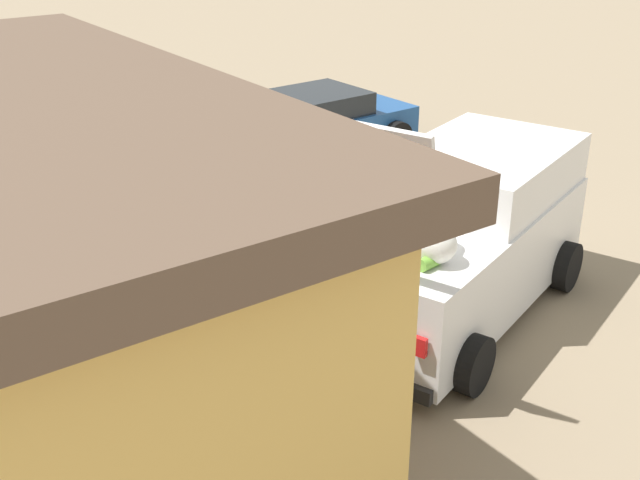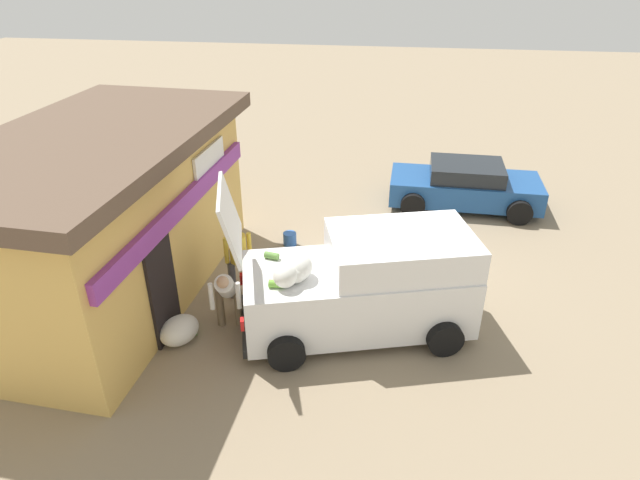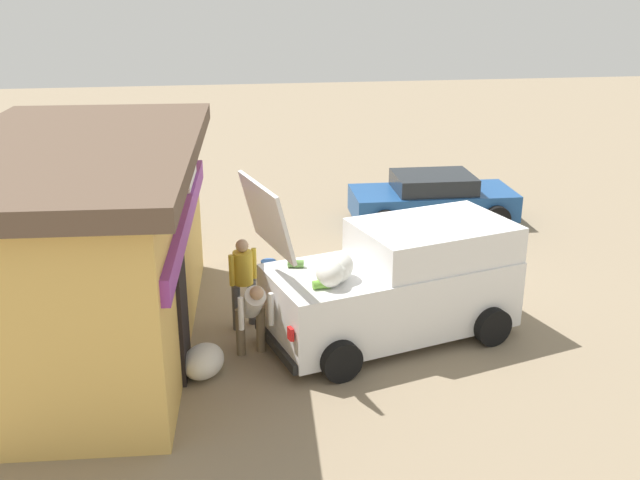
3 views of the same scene
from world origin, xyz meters
name	(u,v)px [view 2 (image 2 of 3)]	position (x,y,z in m)	size (l,w,h in m)	color
ground_plane	(377,276)	(0.00, 0.00, 0.00)	(60.00, 60.00, 0.00)	gray
storefront_bar	(106,216)	(-1.32, 5.30, 1.75)	(7.27, 4.24, 3.42)	#E0B259
delivery_van	(365,284)	(-1.80, 0.18, 0.97)	(3.03, 4.72, 2.99)	white
parked_sedan	(465,186)	(4.01, -2.18, 0.60)	(2.16, 4.06, 1.24)	#1E4C8C
vendor_standing	(238,256)	(-1.12, 2.75, 0.94)	(0.47, 0.49, 1.63)	#4C4C51
customer_bending	(227,293)	(-2.27, 2.67, 0.84)	(0.73, 0.60, 1.38)	#726047
unloaded_banana_pile	(180,330)	(-2.71, 3.47, 0.24)	(0.97, 0.89, 0.51)	silver
paint_bucket	(290,239)	(1.12, 2.16, 0.16)	(0.32, 0.32, 0.32)	blue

